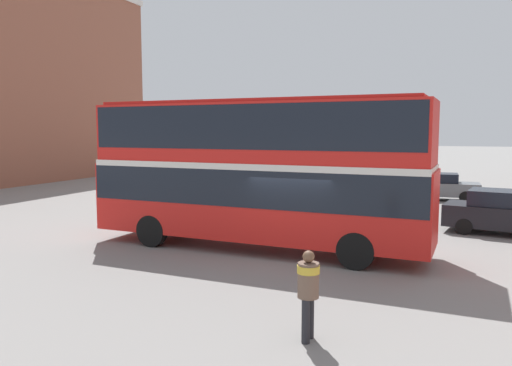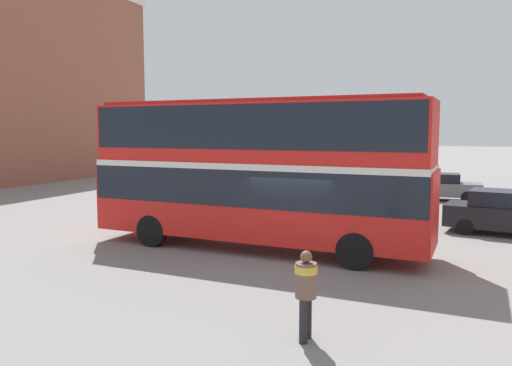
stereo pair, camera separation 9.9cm
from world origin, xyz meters
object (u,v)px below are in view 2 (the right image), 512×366
Objects in this scene: parked_car_kerb_near at (506,213)px; pedestrian_foreground at (306,286)px; double_decker_bus at (256,165)px; parked_car_kerb_far at (441,187)px; parked_car_side_street at (321,193)px.

pedestrian_foreground is at bearing -100.74° from parked_car_kerb_near.
double_decker_bus reaches higher than pedestrian_foreground.
parked_car_kerb_near reaches higher than parked_car_kerb_far.
double_decker_bus is 6.57× the size of pedestrian_foreground.
pedestrian_foreground reaches higher than parked_car_kerb_far.
parked_car_kerb_near reaches higher than parked_car_side_street.
pedestrian_foreground is 20.99m from parked_car_kerb_far.
parked_car_side_street is (-0.27, 9.38, -2.02)m from double_decker_bus.
double_decker_bus is 9.80m from parked_car_kerb_near.
pedestrian_foreground is 0.41× the size of parked_car_kerb_far.
parked_car_kerb_far is at bearing -93.15° from pedestrian_foreground.
parked_car_kerb_near is (7.79, 5.61, -1.96)m from double_decker_bus.
parked_car_kerb_near is at bearing -76.28° from parked_car_kerb_far.
pedestrian_foreground is 0.38× the size of parked_car_kerb_near.
pedestrian_foreground is at bearing -90.63° from parked_car_side_street.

